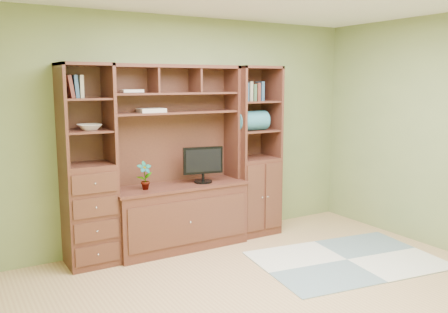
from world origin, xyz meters
TOP-DOWN VIEW (x-y plane):
  - room at (0.00, 0.00)m, footprint 4.60×4.10m
  - center_hutch at (-0.25, 1.73)m, footprint 1.54×0.53m
  - left_tower at (-1.25, 1.77)m, footprint 0.50×0.45m
  - right_tower at (0.77, 1.77)m, footprint 0.55×0.45m
  - rug at (1.08, 0.47)m, footprint 2.02×1.50m
  - monitor at (0.02, 1.70)m, footprint 0.49×0.29m
  - orchid at (-0.68, 1.70)m, footprint 0.16×0.11m
  - magazines at (-0.54, 1.82)m, footprint 0.28×0.20m
  - bowl at (-1.22, 1.77)m, footprint 0.24×0.24m
  - blanket_teal at (0.69, 1.73)m, footprint 0.40×0.23m
  - blanket_red at (0.82, 1.85)m, footprint 0.34×0.19m

SIDE VIEW (x-z plane):
  - rug at x=1.08m, z-range 0.00..0.01m
  - orchid at x=-0.68m, z-range 0.73..1.03m
  - monitor at x=0.02m, z-range 0.73..1.30m
  - center_hutch at x=-0.25m, z-range 0.00..2.05m
  - left_tower at x=-1.25m, z-range 0.00..2.05m
  - right_tower at x=0.77m, z-range 0.00..2.05m
  - room at x=0.00m, z-range -0.02..2.62m
  - blanket_red at x=0.82m, z-range 1.29..1.48m
  - blanket_teal at x=0.69m, z-range 1.29..1.52m
  - bowl at x=-1.22m, z-range 1.39..1.45m
  - magazines at x=-0.54m, z-range 1.54..1.58m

